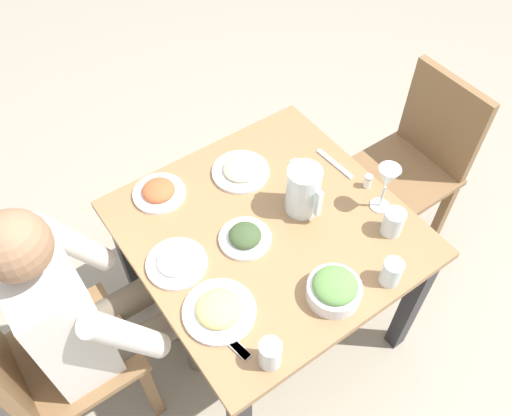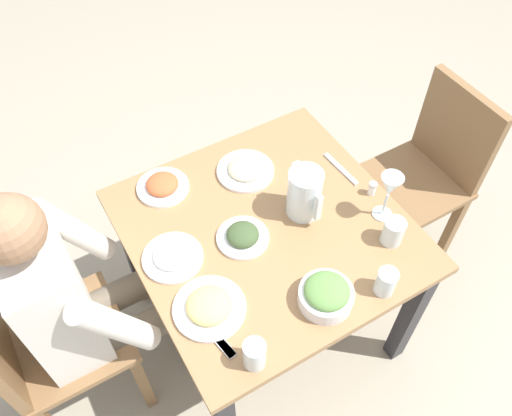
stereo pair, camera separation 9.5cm
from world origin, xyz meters
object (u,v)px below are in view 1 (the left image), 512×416
object	(u,v)px
chair_near	(45,363)
plate_rice_curry	(159,192)
dining_table	(268,245)
wine_glass	(387,180)
plate_fries	(219,310)
plate_yoghurt	(176,262)
chair_far	(416,159)
plate_beans	(241,171)
water_pitcher	(304,191)
water_glass_by_pitcher	(270,354)
diner_near	(91,309)
water_glass_near_right	(393,222)
salt_shaker	(368,181)
salad_bowl	(334,289)
water_glass_far_right	(392,272)
plate_dolmas	(245,236)

from	to	relation	value
chair_near	plate_rice_curry	xyz separation A→B (m)	(-0.25, 0.60, 0.22)
dining_table	wine_glass	world-z (taller)	wine_glass
plate_fries	plate_yoghurt	distance (m)	0.23
chair_far	plate_beans	bearing A→B (deg)	-105.86
water_pitcher	water_glass_by_pitcher	xyz separation A→B (m)	(0.39, -0.43, -0.04)
water_glass_by_pitcher	water_pitcher	bearing A→B (deg)	132.22
dining_table	chair_near	size ratio (longest dim) A/B	1.03
chair_far	diner_near	xyz separation A→B (m)	(-0.05, -1.47, 0.15)
plate_fries	water_glass_near_right	world-z (taller)	water_glass_near_right
water_glass_near_right	plate_rice_curry	bearing A→B (deg)	-136.59
chair_far	plate_beans	size ratio (longest dim) A/B	4.12
salt_shaker	chair_near	bearing A→B (deg)	-97.12
diner_near	plate_rice_curry	size ratio (longest dim) A/B	6.20
chair_near	wine_glass	distance (m)	1.29
chair_far	salad_bowl	xyz separation A→B (m)	(0.38, -0.83, 0.25)
wine_glass	salt_shaker	size ratio (longest dim) A/B	3.63
diner_near	wine_glass	world-z (taller)	diner_near
diner_near	plate_yoghurt	distance (m)	0.31
water_glass_far_right	dining_table	bearing A→B (deg)	-154.55
salad_bowl	salt_shaker	world-z (taller)	salad_bowl
chair_near	plate_yoghurt	size ratio (longest dim) A/B	4.40
plate_beans	plate_rice_curry	distance (m)	0.31
water_pitcher	plate_dolmas	distance (m)	0.26
chair_far	plate_rice_curry	xyz separation A→B (m)	(-0.30, -1.07, 0.22)
water_glass_by_pitcher	salt_shaker	size ratio (longest dim) A/B	1.92
plate_beans	plate_yoghurt	world-z (taller)	plate_yoghurt
diner_near	dining_table	bearing A→B (deg)	81.44
water_glass_by_pitcher	water_glass_near_right	bearing A→B (deg)	102.49
water_glass_near_right	salt_shaker	size ratio (longest dim) A/B	1.81
plate_rice_curry	plate_yoghurt	bearing A→B (deg)	-18.30
plate_beans	water_glass_far_right	distance (m)	0.67
chair_near	plate_beans	world-z (taller)	chair_near
diner_near	water_pitcher	size ratio (longest dim) A/B	6.22
plate_fries	salt_shaker	world-z (taller)	salt_shaker
dining_table	salad_bowl	distance (m)	0.37
dining_table	plate_yoghurt	bearing A→B (deg)	-97.99
chair_far	plate_yoghurt	xyz separation A→B (m)	(-0.01, -1.17, 0.22)
plate_rice_curry	salad_bowl	bearing A→B (deg)	19.78
chair_far	plate_beans	distance (m)	0.83
chair_far	water_glass_by_pitcher	xyz separation A→B (m)	(0.43, -1.12, 0.26)
dining_table	plate_yoghurt	xyz separation A→B (m)	(-0.05, -0.34, 0.13)
chair_far	water_pitcher	distance (m)	0.75
chair_far	water_pitcher	xyz separation A→B (m)	(0.05, -0.69, 0.30)
plate_yoghurt	salt_shaker	distance (m)	0.75
diner_near	salad_bowl	world-z (taller)	diner_near
water_glass_near_right	salt_shaker	bearing A→B (deg)	159.78
plate_rice_curry	water_glass_by_pitcher	xyz separation A→B (m)	(0.74, -0.04, 0.03)
water_glass_far_right	water_glass_by_pitcher	world-z (taller)	water_glass_by_pitcher
water_glass_near_right	chair_near	bearing A→B (deg)	-106.79
diner_near	salad_bowl	distance (m)	0.78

